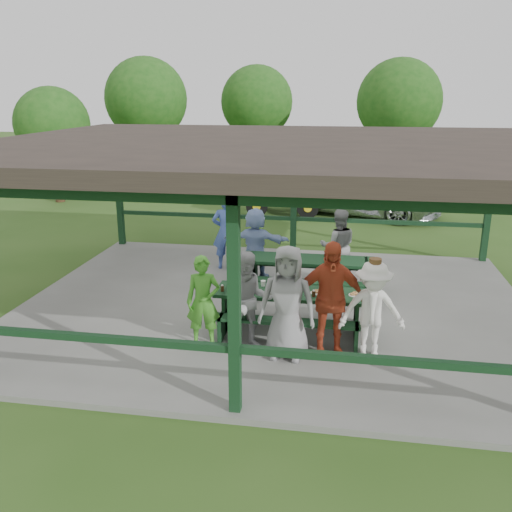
% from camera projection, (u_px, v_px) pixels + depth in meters
% --- Properties ---
extents(ground, '(90.00, 90.00, 0.00)m').
position_uv_depth(ground, '(274.00, 309.00, 10.87)').
color(ground, '#2D5119').
rests_on(ground, ground).
extents(concrete_slab, '(10.00, 8.00, 0.10)m').
position_uv_depth(concrete_slab, '(274.00, 307.00, 10.86)').
color(concrete_slab, slate).
rests_on(concrete_slab, ground).
extents(pavilion_structure, '(10.60, 8.60, 3.24)m').
position_uv_depth(pavilion_structure, '(275.00, 149.00, 9.95)').
color(pavilion_structure, black).
rests_on(pavilion_structure, concrete_slab).
extents(picnic_table_near, '(2.64, 1.39, 0.75)m').
position_uv_depth(picnic_table_near, '(291.00, 306.00, 9.50)').
color(picnic_table_near, black).
rests_on(picnic_table_near, concrete_slab).
extents(picnic_table_far, '(2.77, 1.39, 0.75)m').
position_uv_depth(picnic_table_far, '(307.00, 271.00, 11.37)').
color(picnic_table_far, black).
rests_on(picnic_table_far, concrete_slab).
extents(table_setting, '(2.42, 0.45, 0.10)m').
position_uv_depth(table_setting, '(283.00, 289.00, 9.46)').
color(table_setting, white).
rests_on(table_setting, picnic_table_near).
extents(contestant_green, '(0.62, 0.46, 1.55)m').
position_uv_depth(contestant_green, '(203.00, 302.00, 8.91)').
color(contestant_green, '#429629').
rests_on(contestant_green, concrete_slab).
extents(contestant_grey_left, '(0.96, 0.84, 1.66)m').
position_uv_depth(contestant_grey_left, '(249.00, 301.00, 8.78)').
color(contestant_grey_left, '#9C9C9F').
rests_on(contestant_grey_left, concrete_slab).
extents(contestant_grey_mid, '(0.93, 0.63, 1.84)m').
position_uv_depth(contestant_grey_mid, '(287.00, 303.00, 8.47)').
color(contestant_grey_mid, gray).
rests_on(contestant_grey_mid, concrete_slab).
extents(contestant_red, '(1.17, 0.63, 1.90)m').
position_uv_depth(contestant_red, '(330.00, 299.00, 8.53)').
color(contestant_red, '#B64224').
rests_on(contestant_red, concrete_slab).
extents(contestant_white_fedora, '(1.11, 0.73, 1.66)m').
position_uv_depth(contestant_white_fedora, '(372.00, 311.00, 8.46)').
color(contestant_white_fedora, white).
rests_on(contestant_white_fedora, concrete_slab).
extents(spectator_lblue, '(1.53, 0.52, 1.63)m').
position_uv_depth(spectator_lblue, '(255.00, 243.00, 12.18)').
color(spectator_lblue, '#88A2D3').
rests_on(spectator_lblue, concrete_slab).
extents(spectator_blue, '(0.74, 0.57, 1.80)m').
position_uv_depth(spectator_blue, '(226.00, 232.00, 12.84)').
color(spectator_blue, '#425DAD').
rests_on(spectator_blue, concrete_slab).
extents(spectator_grey, '(0.89, 0.74, 1.65)m').
position_uv_depth(spectator_grey, '(338.00, 246.00, 11.91)').
color(spectator_grey, gray).
rests_on(spectator_grey, concrete_slab).
extents(pickup_truck, '(5.86, 4.29, 1.48)m').
position_uv_depth(pickup_truck, '(367.00, 194.00, 19.07)').
color(pickup_truck, silver).
rests_on(pickup_truck, ground).
extents(farm_trailer, '(3.79, 1.77, 1.32)m').
position_uv_depth(farm_trailer, '(284.00, 195.00, 19.27)').
color(farm_trailer, navy).
rests_on(farm_trailer, ground).
extents(tree_far_left, '(3.65, 3.65, 5.70)m').
position_uv_depth(tree_far_left, '(146.00, 99.00, 24.18)').
color(tree_far_left, '#332314').
rests_on(tree_far_left, ground).
extents(tree_left, '(3.49, 3.49, 5.45)m').
position_uv_depth(tree_left, '(257.00, 102.00, 26.37)').
color(tree_left, '#332314').
rests_on(tree_left, ground).
extents(tree_mid, '(3.57, 3.57, 5.58)m').
position_uv_depth(tree_mid, '(399.00, 102.00, 22.97)').
color(tree_mid, '#332314').
rests_on(tree_mid, ground).
extents(tree_edge_left, '(2.82, 2.82, 4.40)m').
position_uv_depth(tree_edge_left, '(52.00, 125.00, 20.62)').
color(tree_edge_left, '#332314').
rests_on(tree_edge_left, ground).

